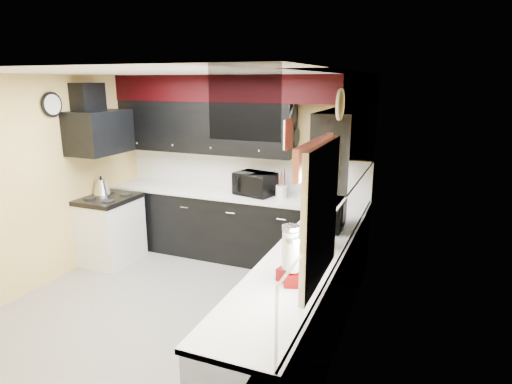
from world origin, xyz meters
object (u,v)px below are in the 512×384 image
toaster_oven (255,184)px  knife_block (311,192)px  microwave (326,213)px  utensil_crock (282,192)px  kettle (102,187)px

toaster_oven → knife_block: bearing=9.5°
microwave → utensil_crock: 1.22m
knife_block → kettle: (-2.78, -0.62, -0.04)m
toaster_oven → knife_block: toaster_oven is taller
knife_block → kettle: knife_block is taller
utensil_crock → knife_block: 0.42m
toaster_oven → utensil_crock: (0.39, -0.02, -0.07)m
toaster_oven → kettle: (-1.98, -0.69, -0.07)m
toaster_oven → microwave: size_ratio=0.95×
microwave → toaster_oven: bearing=47.0°
microwave → knife_block: size_ratio=2.18×
utensil_crock → knife_block: size_ratio=0.65×
kettle → toaster_oven: bearing=19.1°
toaster_oven → microwave: (1.19, -0.93, 0.00)m
toaster_oven → kettle: size_ratio=2.27×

